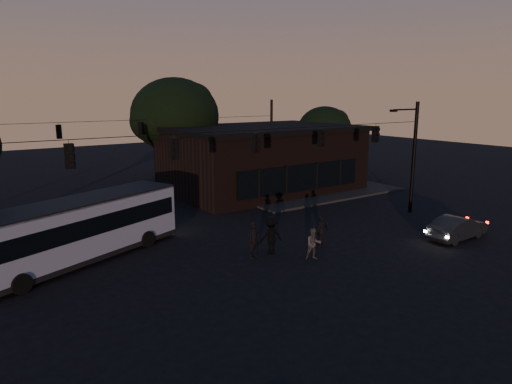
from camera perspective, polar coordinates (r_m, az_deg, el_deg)
ground at (r=21.44m, az=6.24°, el=-9.71°), size 120.00×120.00×0.00m
sidewalk_far_right at (r=39.16m, az=6.00°, el=0.41°), size 14.00×10.00×0.15m
building at (r=38.40m, az=0.75°, el=4.23°), size 15.40×10.41×5.40m
tree_behind at (r=40.76m, az=-10.10°, el=9.42°), size 7.60×7.60×9.43m
tree_right at (r=45.48m, az=8.56°, el=7.76°), size 5.20×5.20×6.86m
signal_rig_near at (r=23.33m, az=-0.00°, el=3.48°), size 26.24×0.30×7.50m
signal_rig_far at (r=37.50m, az=-14.25°, el=5.98°), size 26.24×0.30×7.50m
bus at (r=23.53m, az=-21.24°, el=-4.12°), size 10.93×6.41×3.04m
car at (r=27.93m, az=23.87°, el=-4.08°), size 4.04×1.47×1.32m
pedestrian_a at (r=22.61m, az=-0.26°, el=-5.98°), size 0.74×0.55×1.85m
pedestrian_b at (r=22.59m, az=7.20°, el=-6.44°), size 0.96×0.87×1.60m
pedestrian_c at (r=24.39m, az=8.19°, el=-4.93°), size 1.05×0.55×1.71m
pedestrian_d at (r=23.16m, az=1.86°, el=-5.51°), size 1.30×0.86×1.88m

